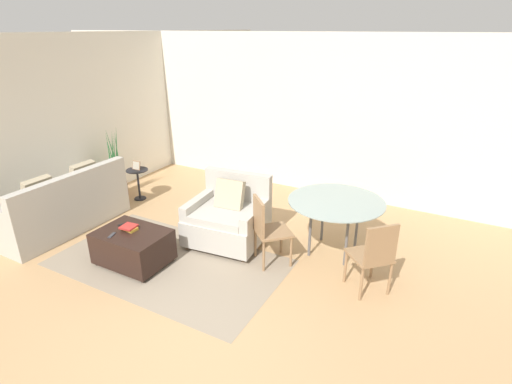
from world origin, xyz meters
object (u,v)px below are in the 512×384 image
object	(u,v)px
dining_chair_near_left	(266,227)
tv_remote_secondary	(123,224)
tv_remote_primary	(112,235)
side_table	(138,179)
couch	(62,209)
book_stack	(129,228)
picture_frame	(136,165)
dining_table	(336,206)
ottoman	(133,246)
armchair	(228,218)
potted_plant	(117,179)
dining_chair_near_right	(374,253)

from	to	relation	value
dining_chair_near_left	tv_remote_secondary	bearing A→B (deg)	-157.61
tv_remote_primary	side_table	world-z (taller)	side_table
couch	book_stack	bearing A→B (deg)	-7.04
tv_remote_secondary	picture_frame	size ratio (longest dim) A/B	0.84
tv_remote_primary	dining_table	distance (m)	2.84
ottoman	book_stack	xyz separation A→B (m)	(-0.07, 0.04, 0.23)
dining_chair_near_left	ottoman	bearing A→B (deg)	-151.24
armchair	potted_plant	world-z (taller)	potted_plant
book_stack	tv_remote_secondary	world-z (taller)	book_stack
picture_frame	side_table	bearing A→B (deg)	90.00
tv_remote_primary	potted_plant	xyz separation A→B (m)	(-1.72, 1.70, -0.13)
book_stack	picture_frame	world-z (taller)	picture_frame
potted_plant	picture_frame	bearing A→B (deg)	8.28
picture_frame	tv_remote_secondary	bearing A→B (deg)	-51.59
armchair	couch	bearing A→B (deg)	-160.88
armchair	ottoman	distance (m)	1.31
tv_remote_primary	tv_remote_secondary	bearing A→B (deg)	108.68
couch	potted_plant	bearing A→B (deg)	99.47
tv_remote_primary	tv_remote_secondary	xyz separation A→B (m)	(-0.10, 0.28, -0.00)
tv_remote_secondary	dining_chair_near_right	world-z (taller)	dining_chair_near_right
book_stack	tv_remote_primary	bearing A→B (deg)	-108.97
dining_table	armchair	bearing A→B (deg)	-163.35
side_table	dining_table	bearing A→B (deg)	-1.69
dining_chair_near_left	tv_remote_primary	bearing A→B (deg)	-148.62
ottoman	dining_chair_near_left	xyz separation A→B (m)	(1.48, 0.81, 0.27)
book_stack	dining_chair_near_right	distance (m)	2.99
potted_plant	dining_chair_near_right	bearing A→B (deg)	-8.58
tv_remote_secondary	dining_chair_near_left	xyz separation A→B (m)	(1.72, 0.71, 0.07)
armchair	ottoman	world-z (taller)	armchair
potted_plant	dining_chair_near_right	xyz separation A→B (m)	(4.68, -0.71, 0.19)
dining_table	dining_chair_near_right	xyz separation A→B (m)	(0.67, -0.67, -0.16)
armchair	potted_plant	distance (m)	2.66
book_stack	side_table	bearing A→B (deg)	130.93
tv_remote_secondary	dining_chair_near_right	xyz separation A→B (m)	(3.06, 0.71, 0.07)
side_table	picture_frame	distance (m)	0.24
book_stack	tv_remote_secondary	bearing A→B (deg)	157.93
tv_remote_primary	dining_chair_near_right	size ratio (longest dim) A/B	0.16
tv_remote_primary	dining_chair_near_left	world-z (taller)	dining_chair_near_left
armchair	picture_frame	world-z (taller)	armchair
tv_remote_secondary	side_table	world-z (taller)	side_table
potted_plant	side_table	size ratio (longest dim) A/B	2.33
tv_remote_secondary	side_table	bearing A→B (deg)	128.41
dining_chair_near_right	tv_remote_secondary	bearing A→B (deg)	-166.92
ottoman	side_table	xyz separation A→B (m)	(-1.41, 1.59, 0.14)
potted_plant	dining_chair_near_left	bearing A→B (deg)	-11.92
dining_table	dining_chair_near_left	size ratio (longest dim) A/B	1.38
ottoman	dining_chair_near_right	bearing A→B (deg)	16.13
side_table	armchair	bearing A→B (deg)	-13.48
tv_remote_secondary	ottoman	bearing A→B (deg)	-23.47
picture_frame	dining_table	bearing A→B (deg)	-1.69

